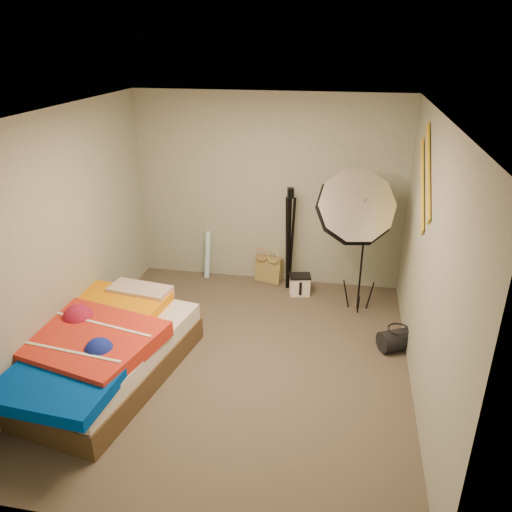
% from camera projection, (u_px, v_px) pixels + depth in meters
% --- Properties ---
extents(floor, '(4.00, 4.00, 0.00)m').
position_uv_depth(floor, '(236.00, 362.00, 5.17)').
color(floor, brown).
rests_on(floor, ground).
extents(ceiling, '(4.00, 4.00, 0.00)m').
position_uv_depth(ceiling, '(231.00, 114.00, 4.16)').
color(ceiling, silver).
rests_on(ceiling, wall_back).
extents(wall_back, '(3.50, 0.00, 3.50)m').
position_uv_depth(wall_back, '(268.00, 191.00, 6.47)').
color(wall_back, '#9CA08F').
rests_on(wall_back, floor).
extents(wall_front, '(3.50, 0.00, 3.50)m').
position_uv_depth(wall_front, '(156.00, 387.00, 2.87)').
color(wall_front, '#9CA08F').
rests_on(wall_front, floor).
extents(wall_left, '(0.00, 4.00, 4.00)m').
position_uv_depth(wall_left, '(63.00, 239.00, 4.96)').
color(wall_left, '#9CA08F').
rests_on(wall_left, floor).
extents(wall_right, '(0.00, 4.00, 4.00)m').
position_uv_depth(wall_right, '(428.00, 266.00, 4.37)').
color(wall_right, '#9CA08F').
rests_on(wall_right, floor).
extents(tote_bag, '(0.39, 0.25, 0.37)m').
position_uv_depth(tote_bag, '(269.00, 269.00, 6.80)').
color(tote_bag, '#9C8A4F').
rests_on(tote_bag, floor).
extents(wrapping_roll, '(0.10, 0.20, 0.66)m').
position_uv_depth(wrapping_roll, '(208.00, 255.00, 6.89)').
color(wrapping_roll, '#63B9DE').
rests_on(wrapping_roll, floor).
extents(camera_case, '(0.28, 0.23, 0.25)m').
position_uv_depth(camera_case, '(300.00, 285.00, 6.48)').
color(camera_case, white).
rests_on(camera_case, floor).
extents(duffel_bag, '(0.45, 0.38, 0.23)m').
position_uv_depth(duffel_bag, '(397.00, 340.00, 5.34)').
color(duffel_bag, black).
rests_on(duffel_bag, floor).
extents(wall_stripe_upper, '(0.02, 0.91, 0.78)m').
position_uv_depth(wall_stripe_upper, '(428.00, 171.00, 4.63)').
color(wall_stripe_upper, gold).
rests_on(wall_stripe_upper, wall_right).
extents(wall_stripe_lower, '(0.02, 0.91, 0.78)m').
position_uv_depth(wall_stripe_lower, '(422.00, 185.00, 4.94)').
color(wall_stripe_lower, gold).
rests_on(wall_stripe_lower, wall_right).
extents(bed, '(1.67, 2.24, 0.57)m').
position_uv_depth(bed, '(96.00, 350.00, 4.87)').
color(bed, '#4E3A22').
rests_on(bed, floor).
extents(photo_umbrella, '(1.05, 0.73, 1.87)m').
position_uv_depth(photo_umbrella, '(355.00, 208.00, 5.54)').
color(photo_umbrella, black).
rests_on(photo_umbrella, floor).
extents(camera_tripod, '(0.10, 0.10, 1.38)m').
position_uv_depth(camera_tripod, '(289.00, 232.00, 6.39)').
color(camera_tripod, black).
rests_on(camera_tripod, floor).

